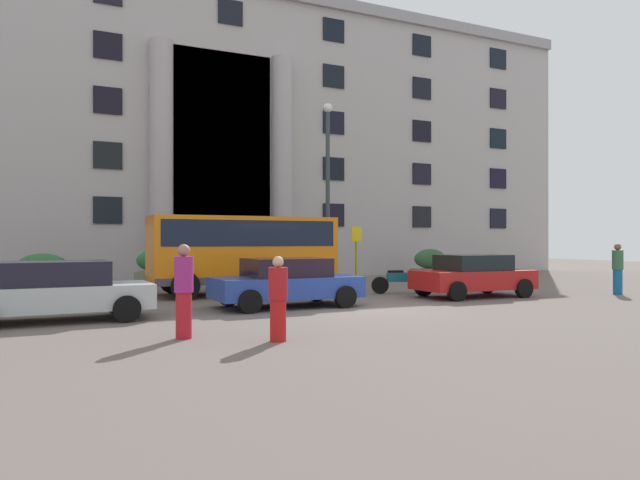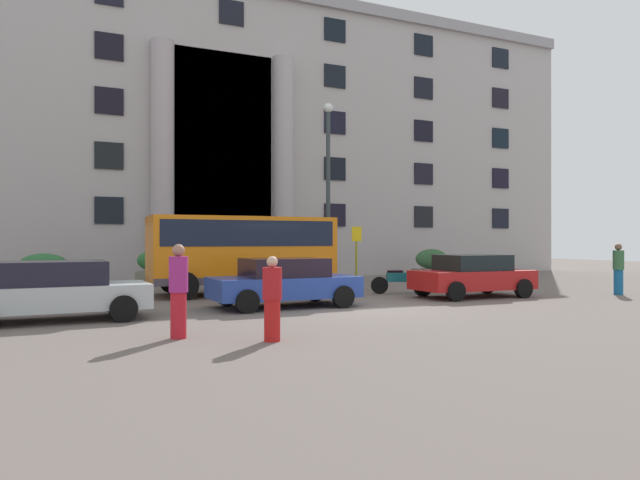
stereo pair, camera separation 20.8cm
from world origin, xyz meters
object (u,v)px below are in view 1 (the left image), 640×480
object	(u,v)px
orange_minibus	(242,248)
parked_estate_mid	(473,275)
white_taxi_kerbside	(56,291)
lamppost_plaza_centre	(328,179)
motorcycle_far_end	(399,281)
bus_stop_sign	(356,249)
hedge_planter_east	(430,264)
parked_coupe_end	(286,282)
hedge_planter_far_west	(286,268)
pedestrian_child_trailing	(184,291)
hedge_planter_west	(158,268)
pedestrian_man_crossing	(618,269)
pedestrian_man_red_shirt	(278,299)
hedge_planter_entrance_right	(42,272)

from	to	relation	value
orange_minibus	parked_estate_mid	bearing A→B (deg)	-30.32
white_taxi_kerbside	lamppost_plaza_centre	xyz separation A→B (m)	(10.48, 7.31, 3.77)
motorcycle_far_end	lamppost_plaza_centre	bearing A→B (deg)	111.78
bus_stop_sign	hedge_planter_east	size ratio (longest dim) A/B	1.24
parked_coupe_end	motorcycle_far_end	xyz separation A→B (m)	(5.13, 2.12, -0.25)
parked_estate_mid	motorcycle_far_end	size ratio (longest dim) A/B	1.94
orange_minibus	lamppost_plaza_centre	world-z (taller)	lamppost_plaza_centre
hedge_planter_far_west	motorcycle_far_end	bearing A→B (deg)	-76.94
parked_estate_mid	bus_stop_sign	bearing A→B (deg)	104.74
white_taxi_kerbside	parked_estate_mid	size ratio (longest dim) A/B	1.07
lamppost_plaza_centre	hedge_planter_east	bearing A→B (deg)	17.80
pedestrian_child_trailing	lamppost_plaza_centre	xyz separation A→B (m)	(8.28, 10.87, 3.57)
bus_stop_sign	parked_estate_mid	xyz separation A→B (m)	(1.36, -5.59, -0.80)
hedge_planter_west	orange_minibus	bearing A→B (deg)	-67.69
hedge_planter_far_west	hedge_planter_west	world-z (taller)	hedge_planter_west
hedge_planter_west	parked_coupe_end	size ratio (longest dim) A/B	0.43
pedestrian_man_crossing	pedestrian_child_trailing	distance (m)	15.71
pedestrian_man_red_shirt	hedge_planter_east	bearing A→B (deg)	-47.36
orange_minibus	parked_coupe_end	bearing A→B (deg)	-88.60
orange_minibus	bus_stop_sign	distance (m)	5.49
hedge_planter_far_west	hedge_planter_west	distance (m)	5.60
parked_coupe_end	lamppost_plaza_centre	xyz separation A→B (m)	(4.60, 6.85, 3.78)
hedge_planter_east	parked_estate_mid	xyz separation A→B (m)	(-4.81, -9.03, 0.02)
pedestrian_man_crossing	pedestrian_man_red_shirt	size ratio (longest dim) A/B	1.12
hedge_planter_entrance_right	lamppost_plaza_centre	size ratio (longest dim) A/B	0.23
parked_coupe_end	pedestrian_child_trailing	distance (m)	5.45
parked_coupe_end	pedestrian_child_trailing	size ratio (longest dim) A/B	2.29
pedestrian_man_red_shirt	orange_minibus	bearing A→B (deg)	-16.54
hedge_planter_west	pedestrian_man_crossing	xyz separation A→B (m)	(13.87, -10.61, 0.16)
hedge_planter_east	motorcycle_far_end	bearing A→B (deg)	-132.43
hedge_planter_east	white_taxi_kerbside	distance (m)	19.80
orange_minibus	motorcycle_far_end	world-z (taller)	orange_minibus
parked_estate_mid	motorcycle_far_end	bearing A→B (deg)	127.36
parked_estate_mid	pedestrian_child_trailing	size ratio (longest dim) A/B	2.21
orange_minibus	pedestrian_man_red_shirt	size ratio (longest dim) A/B	3.98
white_taxi_kerbside	pedestrian_man_red_shirt	world-z (taller)	pedestrian_man_red_shirt
white_taxi_kerbside	pedestrian_man_crossing	distance (m)	17.71
orange_minibus	hedge_planter_east	world-z (taller)	orange_minibus
hedge_planter_entrance_right	hedge_planter_east	size ratio (longest dim) A/B	0.91
bus_stop_sign	parked_coupe_end	distance (m)	7.77
hedge_planter_east	hedge_planter_west	world-z (taller)	hedge_planter_west
hedge_planter_east	parked_estate_mid	bearing A→B (deg)	-118.05
hedge_planter_west	parked_estate_mid	world-z (taller)	hedge_planter_west
parked_estate_mid	hedge_planter_east	bearing A→B (deg)	62.99
hedge_planter_entrance_right	parked_coupe_end	bearing A→B (deg)	-56.23
parked_coupe_end	hedge_planter_east	bearing A→B (deg)	37.37
parked_estate_mid	pedestrian_child_trailing	world-z (taller)	pedestrian_child_trailing
parked_estate_mid	motorcycle_far_end	distance (m)	2.60
parked_coupe_end	lamppost_plaza_centre	distance (m)	9.08
orange_minibus	bus_stop_sign	world-z (taller)	orange_minibus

